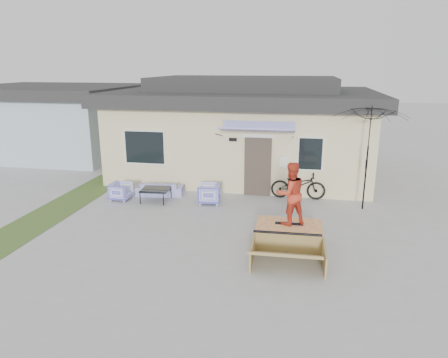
% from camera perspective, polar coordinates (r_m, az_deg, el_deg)
% --- Properties ---
extents(ground, '(90.00, 90.00, 0.00)m').
position_cam_1_polar(ground, '(10.95, -3.38, -8.99)').
color(ground, '#A7A7A7').
rests_on(ground, ground).
extents(grass_strip, '(1.40, 8.00, 0.01)m').
position_cam_1_polar(grass_strip, '(14.69, -21.45, -3.57)').
color(grass_strip, '#3E5B27').
rests_on(grass_strip, ground).
extents(house, '(10.80, 8.49, 4.10)m').
position_cam_1_polar(house, '(18.00, 2.85, 7.23)').
color(house, beige).
rests_on(house, ground).
extents(neighbor_house, '(8.60, 7.60, 3.50)m').
position_cam_1_polar(neighbor_house, '(23.73, -22.61, 7.71)').
color(neighbor_house, '#A0B4C4').
rests_on(neighbor_house, ground).
extents(loveseat, '(1.72, 0.70, 0.65)m').
position_cam_1_polar(loveseat, '(14.97, -8.86, -1.00)').
color(loveseat, '#393BBA').
rests_on(loveseat, ground).
extents(armchair_left, '(0.64, 0.68, 0.67)m').
position_cam_1_polar(armchair_left, '(14.71, -14.10, -1.54)').
color(armchair_left, '#393BBA').
rests_on(armchair_left, ground).
extents(armchair_right, '(0.75, 0.79, 0.75)m').
position_cam_1_polar(armchair_right, '(13.93, -2.07, -1.88)').
color(armchair_right, '#393BBA').
rests_on(armchair_right, ground).
extents(coffee_table, '(0.99, 0.99, 0.45)m').
position_cam_1_polar(coffee_table, '(14.36, -9.41, -2.16)').
color(coffee_table, black).
rests_on(coffee_table, ground).
extents(bicycle, '(1.89, 0.67, 1.21)m').
position_cam_1_polar(bicycle, '(14.56, 10.26, -0.41)').
color(bicycle, black).
rests_on(bicycle, ground).
extents(patio_umbrella, '(2.63, 2.48, 2.20)m').
position_cam_1_polar(patio_umbrella, '(13.75, 19.23, 2.95)').
color(patio_umbrella, black).
rests_on(patio_umbrella, ground).
extents(skate_ramp, '(1.73, 2.28, 0.56)m').
position_cam_1_polar(skate_ramp, '(10.91, 8.93, -7.67)').
color(skate_ramp, olive).
rests_on(skate_ramp, ground).
extents(skateboard, '(0.73, 0.20, 0.05)m').
position_cam_1_polar(skateboard, '(10.85, 9.00, -6.09)').
color(skateboard, black).
rests_on(skateboard, skate_ramp).
extents(skater, '(1.00, 0.93, 1.63)m').
position_cam_1_polar(skater, '(10.57, 9.19, -1.87)').
color(skater, red).
rests_on(skater, skateboard).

